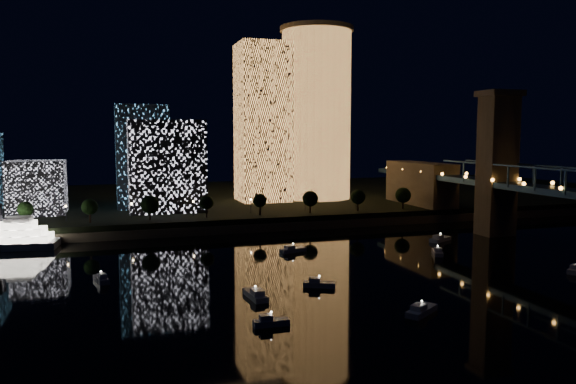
% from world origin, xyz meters
% --- Properties ---
extents(ground, '(520.00, 520.00, 0.00)m').
position_xyz_m(ground, '(0.00, 0.00, 0.00)').
color(ground, black).
rests_on(ground, ground).
extents(far_bank, '(420.00, 160.00, 5.00)m').
position_xyz_m(far_bank, '(0.00, 160.00, 2.50)').
color(far_bank, black).
rests_on(far_bank, ground).
extents(seawall, '(420.00, 6.00, 3.00)m').
position_xyz_m(seawall, '(0.00, 82.00, 1.50)').
color(seawall, '#6B5E4C').
rests_on(seawall, ground).
extents(tower_cylindrical, '(34.00, 34.00, 79.13)m').
position_xyz_m(tower_cylindrical, '(29.77, 134.88, 44.69)').
color(tower_cylindrical, '#ED9B4B').
rests_on(tower_cylindrical, far_bank).
extents(tower_rectangular, '(22.12, 22.12, 70.38)m').
position_xyz_m(tower_rectangular, '(3.25, 132.66, 40.19)').
color(tower_rectangular, '#ED9B4B').
rests_on(tower_rectangular, far_bank).
extents(midrise_blocks, '(97.87, 43.79, 42.01)m').
position_xyz_m(midrise_blocks, '(-65.76, 121.27, 22.54)').
color(midrise_blocks, silver).
rests_on(midrise_blocks, far_bank).
extents(motorboats, '(122.09, 71.68, 2.78)m').
position_xyz_m(motorboats, '(0.61, 11.32, 0.81)').
color(motorboats, silver).
rests_on(motorboats, ground).
extents(esplanade_trees, '(166.22, 6.50, 8.75)m').
position_xyz_m(esplanade_trees, '(-27.10, 88.00, 10.47)').
color(esplanade_trees, black).
rests_on(esplanade_trees, far_bank).
extents(street_lamps, '(132.70, 0.70, 5.65)m').
position_xyz_m(street_lamps, '(-34.00, 94.00, 9.02)').
color(street_lamps, black).
rests_on(street_lamps, far_bank).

